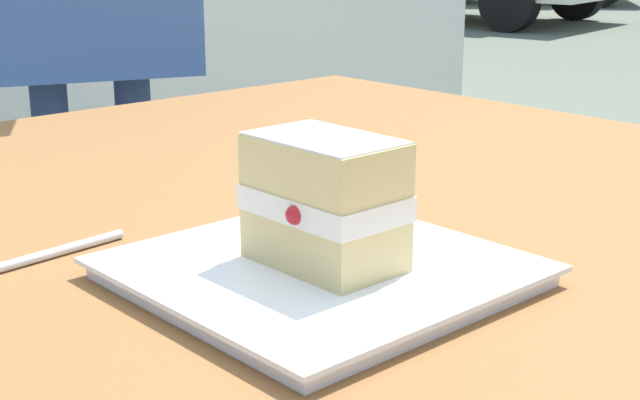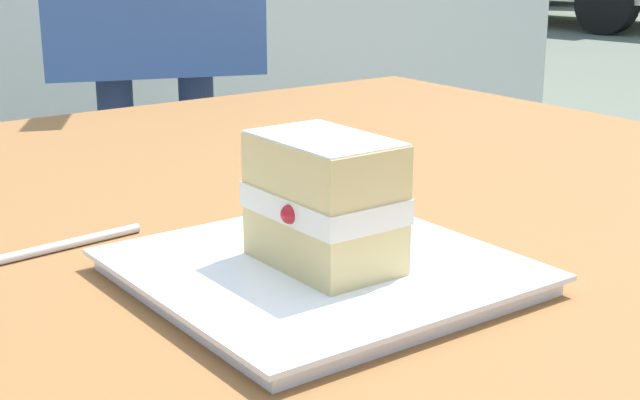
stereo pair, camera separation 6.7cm
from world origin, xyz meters
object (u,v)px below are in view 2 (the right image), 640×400
at_px(dessert_plate, 320,272).
at_px(cake_slice, 324,202).
at_px(dessert_fork, 32,253).
at_px(patio_table, 454,310).

height_order(dessert_plate, cake_slice, cake_slice).
bearing_deg(dessert_fork, patio_table, 72.38).
bearing_deg(dessert_fork, dessert_plate, 40.51).
bearing_deg(dessert_plate, dessert_fork, -139.49).
relative_size(dessert_plate, dessert_fork, 1.55).
xyz_separation_m(dessert_plate, cake_slice, (0.00, 0.00, 0.06)).
relative_size(cake_slice, dessert_fork, 0.66).
distance_m(patio_table, cake_slice, 0.27).
bearing_deg(cake_slice, patio_table, 108.69).
bearing_deg(patio_table, cake_slice, -71.31).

